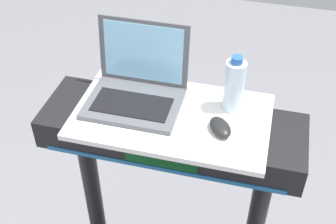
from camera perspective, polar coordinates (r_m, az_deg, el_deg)
desk_board at (r=1.49m, az=0.48°, el=-0.56°), size 0.65×0.38×0.02m
laptop at (r=1.53m, az=-3.99°, el=3.27°), size 0.32×0.26×0.25m
computer_mouse at (r=1.42m, az=6.68°, el=-1.92°), size 0.11×0.12×0.03m
water_bottle at (r=1.47m, az=8.44°, el=3.40°), size 0.07×0.07×0.20m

